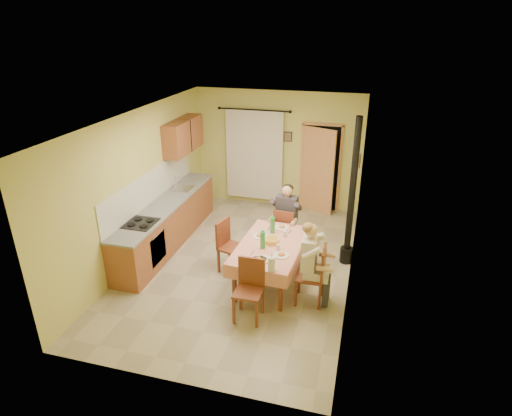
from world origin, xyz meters
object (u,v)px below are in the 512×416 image
(dining_table, at_px, (270,263))
(chair_right, at_px, (310,286))
(chair_near, at_px, (249,302))
(man_right, at_px, (311,254))
(stove_flue, at_px, (350,213))
(chair_far, at_px, (285,239))
(man_far, at_px, (286,211))
(chair_left, at_px, (232,256))

(dining_table, relative_size, chair_right, 1.79)
(dining_table, bearing_deg, chair_near, -91.73)
(dining_table, xyz_separation_m, man_right, (0.74, -0.38, 0.50))
(stove_flue, bearing_deg, dining_table, -139.71)
(chair_far, distance_m, man_right, 1.76)
(chair_right, relative_size, man_far, 0.73)
(chair_left, height_order, man_far, man_far)
(man_right, relative_size, stove_flue, 0.50)
(chair_near, distance_m, stove_flue, 2.59)
(dining_table, bearing_deg, chair_far, 91.42)
(dining_table, bearing_deg, man_right, -23.72)
(chair_left, distance_m, stove_flue, 2.31)
(chair_near, distance_m, man_right, 1.22)
(stove_flue, bearing_deg, chair_right, -108.65)
(man_far, xyz_separation_m, man_right, (0.71, -1.51, 0.00))
(dining_table, bearing_deg, chair_right, -23.24)
(chair_near, bearing_deg, man_right, -141.26)
(dining_table, relative_size, chair_near, 1.85)
(chair_right, relative_size, man_right, 0.73)
(dining_table, bearing_deg, stove_flue, 43.53)
(dining_table, xyz_separation_m, chair_far, (0.04, 1.12, -0.09))
(dining_table, height_order, chair_right, chair_right)
(dining_table, xyz_separation_m, stove_flue, (1.24, 1.05, 0.64))
(chair_far, relative_size, chair_left, 0.97)
(chair_right, xyz_separation_m, chair_left, (-1.53, 0.57, -0.00))
(chair_near, bearing_deg, dining_table, -95.08)
(chair_left, relative_size, man_right, 0.71)
(man_far, bearing_deg, dining_table, -85.70)
(stove_flue, bearing_deg, man_far, 175.95)
(dining_table, height_order, stove_flue, stove_flue)
(chair_far, height_order, stove_flue, stove_flue)
(chair_right, relative_size, chair_left, 1.02)
(chair_near, relative_size, chair_right, 0.97)
(chair_left, bearing_deg, chair_near, 43.85)
(chair_far, xyz_separation_m, man_right, (0.71, -1.50, 0.59))
(chair_near, height_order, chair_left, chair_left)
(dining_table, height_order, man_right, man_right)
(chair_left, xyz_separation_m, man_right, (1.52, -0.57, 0.59))
(stove_flue, bearing_deg, chair_far, 176.58)
(man_right, bearing_deg, stove_flue, -20.07)
(dining_table, distance_m, chair_near, 1.06)
(dining_table, height_order, chair_far, chair_far)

